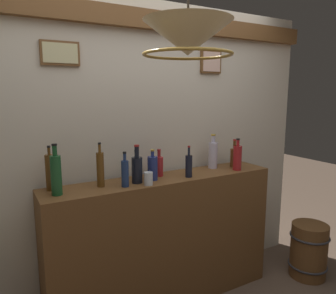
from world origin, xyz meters
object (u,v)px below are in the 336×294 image
at_px(glass_tumbler_rocks, 148,179).
at_px(liquor_bottle_whiskey, 234,157).
at_px(liquor_bottle_vermouth, 137,169).
at_px(pendant_lamp, 188,39).
at_px(liquor_bottle_rye, 237,157).
at_px(liquor_bottle_brandy, 153,168).
at_px(liquor_bottle_mezcal, 159,166).
at_px(wooden_barrel, 309,250).
at_px(liquor_bottle_port, 125,173).
at_px(liquor_bottle_sherry, 213,154).
at_px(liquor_bottle_bourbon, 189,165).
at_px(liquor_bottle_amaro, 136,167).
at_px(liquor_bottle_scotch, 50,172).
at_px(liquor_bottle_rum, 56,174).
at_px(liquor_bottle_gin, 100,169).

bearing_deg(glass_tumbler_rocks, liquor_bottle_whiskey, 8.50).
xyz_separation_m(liquor_bottle_vermouth, pendant_lamp, (-0.02, -0.70, 0.81)).
relative_size(liquor_bottle_rye, liquor_bottle_brandy, 1.16).
distance_m(liquor_bottle_mezcal, wooden_barrel, 1.66).
xyz_separation_m(liquor_bottle_whiskey, pendant_lamp, (-0.98, -0.74, 0.83)).
xyz_separation_m(liquor_bottle_port, pendant_lamp, (0.09, -0.65, 0.82)).
relative_size(liquor_bottle_rye, glass_tumbler_rocks, 2.86).
relative_size(liquor_bottle_mezcal, liquor_bottle_sherry, 0.72).
bearing_deg(liquor_bottle_whiskey, pendant_lamp, -143.01).
bearing_deg(liquor_bottle_whiskey, liquor_bottle_bourbon, -170.25).
xyz_separation_m(liquor_bottle_whiskey, liquor_bottle_amaro, (-0.92, 0.07, 0.00)).
relative_size(liquor_bottle_vermouth, glass_tumbler_rocks, 2.97).
distance_m(liquor_bottle_vermouth, liquor_bottle_whiskey, 0.96).
distance_m(liquor_bottle_bourbon, liquor_bottle_amaro, 0.41).
height_order(liquor_bottle_whiskey, liquor_bottle_amaro, liquor_bottle_whiskey).
bearing_deg(liquor_bottle_amaro, liquor_bottle_port, -134.44).
relative_size(liquor_bottle_scotch, liquor_bottle_amaro, 1.37).
xyz_separation_m(liquor_bottle_brandy, liquor_bottle_whiskey, (0.83, 0.03, -0.00)).
xyz_separation_m(liquor_bottle_scotch, liquor_bottle_mezcal, (0.81, -0.03, -0.04)).
xyz_separation_m(liquor_bottle_bourbon, wooden_barrel, (1.16, -0.28, -0.89)).
bearing_deg(pendant_lamp, wooden_barrel, 13.05).
height_order(liquor_bottle_vermouth, liquor_bottle_brandy, liquor_bottle_vermouth).
distance_m(liquor_bottle_rye, liquor_bottle_sherry, 0.21).
bearing_deg(liquor_bottle_rye, liquor_bottle_bourbon, 178.81).
height_order(liquor_bottle_brandy, liquor_bottle_scotch, liquor_bottle_scotch).
height_order(liquor_bottle_scotch, liquor_bottle_mezcal, liquor_bottle_scotch).
xyz_separation_m(liquor_bottle_mezcal, liquor_bottle_whiskey, (0.73, -0.05, 0.01)).
xyz_separation_m(liquor_bottle_amaro, pendant_lamp, (-0.07, -0.81, 0.83)).
relative_size(glass_tumbler_rocks, wooden_barrel, 0.19).
bearing_deg(pendant_lamp, liquor_bottle_bourbon, 55.74).
height_order(liquor_bottle_whiskey, glass_tumbler_rocks, liquor_bottle_whiskey).
relative_size(liquor_bottle_whiskey, glass_tumbler_rocks, 2.61).
distance_m(liquor_bottle_rum, liquor_bottle_mezcal, 0.81).
xyz_separation_m(liquor_bottle_sherry, liquor_bottle_amaro, (-0.72, 0.01, -0.03)).
height_order(liquor_bottle_brandy, liquor_bottle_whiskey, liquor_bottle_whiskey).
bearing_deg(liquor_bottle_rum, liquor_bottle_rye, -2.27).
xyz_separation_m(liquor_bottle_scotch, liquor_bottle_port, (0.47, -0.17, -0.03)).
bearing_deg(liquor_bottle_rye, pendant_lamp, -145.52).
bearing_deg(liquor_bottle_amaro, liquor_bottle_rum, -169.44).
height_order(liquor_bottle_bourbon, liquor_bottle_sherry, liquor_bottle_sherry).
distance_m(liquor_bottle_rye, liquor_bottle_bourbon, 0.49).
relative_size(liquor_bottle_gin, wooden_barrel, 0.62).
xyz_separation_m(liquor_bottle_vermouth, liquor_bottle_port, (-0.11, -0.05, -0.01)).
height_order(liquor_bottle_rye, pendant_lamp, pendant_lamp).
bearing_deg(liquor_bottle_whiskey, liquor_bottle_rum, -178.32).
xyz_separation_m(liquor_bottle_vermouth, liquor_bottle_brandy, (0.13, 0.01, -0.01)).
xyz_separation_m(liquor_bottle_rye, liquor_bottle_vermouth, (-0.91, 0.06, -0.00)).
bearing_deg(liquor_bottle_vermouth, liquor_bottle_port, -156.91).
bearing_deg(liquor_bottle_vermouth, wooden_barrel, -11.70).
height_order(liquor_bottle_gin, liquor_bottle_scotch, liquor_bottle_gin).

